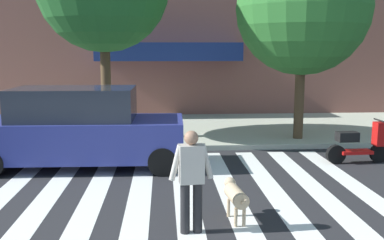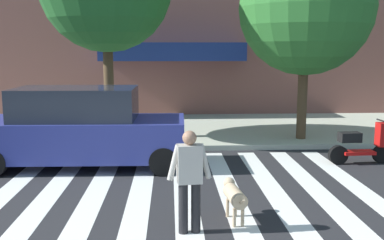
{
  "view_description": "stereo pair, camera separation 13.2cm",
  "coord_description": "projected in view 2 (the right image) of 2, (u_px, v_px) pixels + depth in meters",
  "views": [
    {
      "loc": [
        0.54,
        -0.74,
        2.88
      ],
      "look_at": [
        1.09,
        7.57,
        1.51
      ],
      "focal_mm": 41.01,
      "sensor_mm": 36.0,
      "label": 1
    },
    {
      "loc": [
        0.67,
        -0.75,
        2.88
      ],
      "look_at": [
        1.09,
        7.57,
        1.51
      ],
      "focal_mm": 41.01,
      "sensor_mm": 36.0,
      "label": 2
    }
  ],
  "objects": [
    {
      "name": "sidewalk_far",
      "position": [
        151.0,
        129.0,
        15.31
      ],
      "size": [
        80.0,
        6.0,
        0.15
      ],
      "primitive_type": "cube",
      "color": "#ABB09B",
      "rests_on": "ground_plane"
    },
    {
      "name": "parked_car_behind_first",
      "position": [
        83.0,
        129.0,
        10.65
      ],
      "size": [
        4.86,
        1.99,
        1.95
      ],
      "color": "navy",
      "rests_on": "ground_plane"
    },
    {
      "name": "pedestrian_dog_walker",
      "position": [
        189.0,
        176.0,
        6.78
      ],
      "size": [
        0.71,
        0.28,
        1.64
      ],
      "color": "black",
      "rests_on": "ground_plane"
    },
    {
      "name": "street_tree_middle",
      "position": [
        306.0,
        8.0,
        12.8
      ],
      "size": [
        3.94,
        3.94,
        5.87
      ],
      "color": "#4C3823",
      "rests_on": "sidewalk_far"
    },
    {
      "name": "crosswalk_stripes",
      "position": [
        190.0,
        235.0,
        6.81
      ],
      "size": [
        7.65,
        10.76,
        0.01
      ],
      "color": "silver",
      "rests_on": "ground_plane"
    },
    {
      "name": "dog_on_leash",
      "position": [
        234.0,
        195.0,
        7.35
      ],
      "size": [
        0.33,
        1.04,
        0.65
      ],
      "color": "tan",
      "rests_on": "ground_plane"
    },
    {
      "name": "ground_plane",
      "position": [
        128.0,
        237.0,
        6.77
      ],
      "size": [
        160.0,
        160.0,
        0.0
      ],
      "primitive_type": "plane",
      "color": "#232326"
    },
    {
      "name": "parked_scooter",
      "position": [
        361.0,
        145.0,
        10.98
      ],
      "size": [
        1.63,
        0.5,
        1.11
      ],
      "color": "black",
      "rests_on": "ground_plane"
    }
  ]
}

